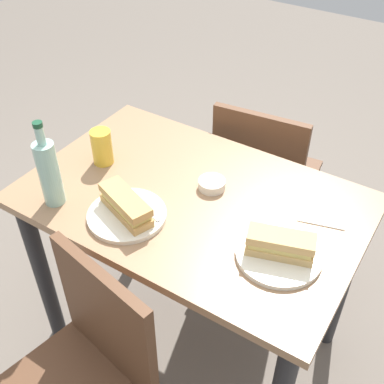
{
  "coord_description": "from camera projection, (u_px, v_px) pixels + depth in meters",
  "views": [
    {
      "loc": [
        0.63,
        -0.99,
        1.78
      ],
      "look_at": [
        0.0,
        0.0,
        0.79
      ],
      "focal_mm": 45.15,
      "sensor_mm": 36.0,
      "label": 1
    }
  ],
  "objects": [
    {
      "name": "chair_near",
      "position": [
        85.0,
        374.0,
        1.38
      ],
      "size": [
        0.47,
        0.47,
        0.85
      ],
      "color": "brown",
      "rests_on": "ground"
    },
    {
      "name": "knife_near",
      "position": [
        140.0,
        203.0,
        1.5
      ],
      "size": [
        0.17,
        0.07,
        0.01
      ],
      "color": "silver",
      "rests_on": "plate_near"
    },
    {
      "name": "olive_bowl",
      "position": [
        212.0,
        184.0,
        1.58
      ],
      "size": [
        0.09,
        0.09,
        0.03
      ],
      "primitive_type": "cylinder",
      "color": "silver",
      "rests_on": "dining_table"
    },
    {
      "name": "plate_far",
      "position": [
        279.0,
        255.0,
        1.35
      ],
      "size": [
        0.24,
        0.24,
        0.01
      ],
      "primitive_type": "cylinder",
      "color": "silver",
      "rests_on": "dining_table"
    },
    {
      "name": "baguette_sandwich_near",
      "position": [
        126.0,
        205.0,
        1.45
      ],
      "size": [
        0.21,
        0.14,
        0.07
      ],
      "color": "tan",
      "rests_on": "plate_near"
    },
    {
      "name": "knife_far",
      "position": [
        278.0,
        237.0,
        1.39
      ],
      "size": [
        0.18,
        0.05,
        0.01
      ],
      "color": "silver",
      "rests_on": "plate_far"
    },
    {
      "name": "chair_far",
      "position": [
        262.0,
        177.0,
        2.08
      ],
      "size": [
        0.44,
        0.44,
        0.85
      ],
      "color": "brown",
      "rests_on": "ground"
    },
    {
      "name": "water_bottle",
      "position": [
        49.0,
        172.0,
        1.46
      ],
      "size": [
        0.07,
        0.07,
        0.29
      ],
      "color": "#99C6B7",
      "rests_on": "dining_table"
    },
    {
      "name": "paper_napkin",
      "position": [
        323.0,
        210.0,
        1.5
      ],
      "size": [
        0.17,
        0.17,
        0.0
      ],
      "primitive_type": "cube",
      "rotation": [
        0.0,
        0.0,
        0.27
      ],
      "color": "white",
      "rests_on": "dining_table"
    },
    {
      "name": "ground_plane",
      "position": [
        192.0,
        334.0,
        2.05
      ],
      "size": [
        8.0,
        8.0,
        0.0
      ],
      "primitive_type": "plane",
      "color": "#6B6056"
    },
    {
      "name": "dining_table",
      "position": [
        192.0,
        227.0,
        1.64
      ],
      "size": [
        1.08,
        0.7,
        0.77
      ],
      "color": "#997251",
      "rests_on": "ground"
    },
    {
      "name": "baguette_sandwich_far",
      "position": [
        280.0,
        244.0,
        1.32
      ],
      "size": [
        0.2,
        0.12,
        0.07
      ],
      "color": "tan",
      "rests_on": "plate_far"
    },
    {
      "name": "plate_near",
      "position": [
        127.0,
        215.0,
        1.47
      ],
      "size": [
        0.24,
        0.24,
        0.01
      ],
      "primitive_type": "cylinder",
      "color": "silver",
      "rests_on": "dining_table"
    },
    {
      "name": "beer_glass",
      "position": [
        102.0,
        147.0,
        1.66
      ],
      "size": [
        0.07,
        0.07,
        0.13
      ],
      "primitive_type": "cylinder",
      "color": "gold",
      "rests_on": "dining_table"
    }
  ]
}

